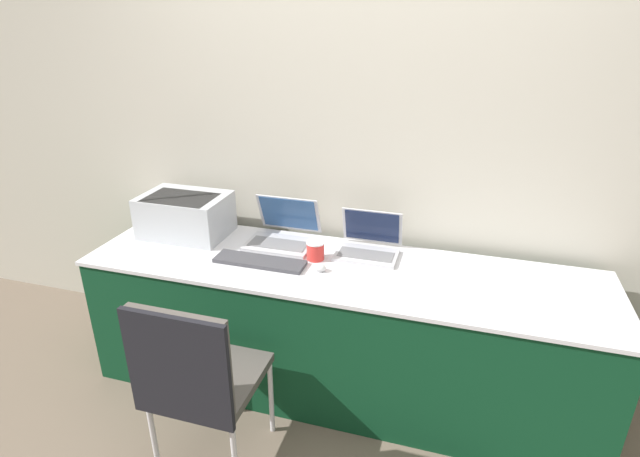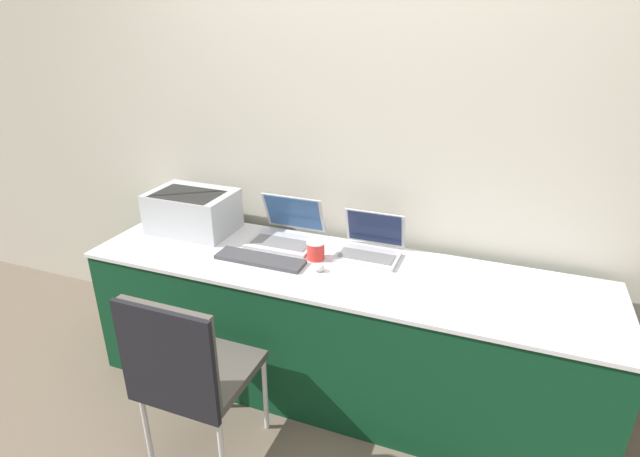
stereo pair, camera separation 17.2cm
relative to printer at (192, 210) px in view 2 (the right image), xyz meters
The scene contains 10 objects.
ground_plane 1.35m from the printer, 26.41° to the right, with size 14.00×14.00×0.00m, color #6B5B4C.
wall_back 1.08m from the printer, 17.42° to the left, with size 8.00×0.05×2.60m.
table 1.07m from the printer, ahead, with size 2.60×0.68×0.73m.
printer is the anchor object (origin of this frame).
laptop_left 0.57m from the printer, ahead, with size 0.36×0.33×0.24m.
laptop_right 1.04m from the printer, ahead, with size 0.32×0.27×0.22m.
external_keyboard 0.59m from the printer, 21.72° to the right, with size 0.47×0.13×0.02m.
coffee_cup 0.80m from the printer, ahead, with size 0.09×0.09×0.10m.
mouse 0.89m from the printer, 13.70° to the right, with size 0.06×0.04×0.04m.
chair 1.06m from the printer, 58.89° to the right, with size 0.44×0.45×0.89m.
Camera 2 is at (0.70, -1.75, 1.89)m, focal length 28.00 mm.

